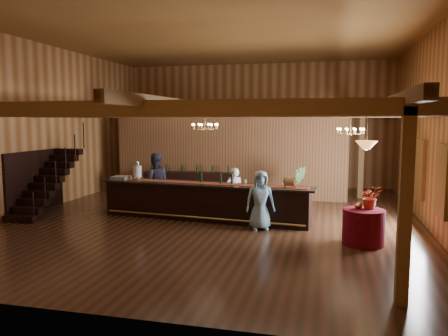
% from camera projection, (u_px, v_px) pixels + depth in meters
% --- Properties ---
extents(floor, '(14.00, 14.00, 0.00)m').
position_uv_depth(floor, '(217.00, 217.00, 13.47)').
color(floor, '#402418').
rests_on(floor, ground).
extents(ceiling, '(14.00, 14.00, 0.00)m').
position_uv_depth(ceiling, '(217.00, 34.00, 12.86)').
color(ceiling, brown).
rests_on(ceiling, wall_back).
extents(wall_back, '(12.00, 0.10, 5.50)m').
position_uv_depth(wall_back, '(255.00, 125.00, 19.93)').
color(wall_back, '#9F6F41').
rests_on(wall_back, floor).
extents(wall_front, '(12.00, 0.10, 5.50)m').
position_uv_depth(wall_front, '(98.00, 137.00, 6.40)').
color(wall_front, '#9F6F41').
rests_on(wall_front, floor).
extents(wall_left, '(0.10, 14.00, 5.50)m').
position_uv_depth(wall_left, '(43.00, 127.00, 14.56)').
color(wall_left, '#9F6F41').
rests_on(wall_left, floor).
extents(wall_right, '(0.10, 14.00, 5.50)m').
position_uv_depth(wall_right, '(432.00, 129.00, 11.76)').
color(wall_right, '#9F6F41').
rests_on(wall_right, floor).
extents(beam_grid, '(11.90, 13.90, 0.39)m').
position_uv_depth(beam_grid, '(221.00, 112.00, 13.60)').
color(beam_grid, brown).
rests_on(beam_grid, wall_left).
extents(support_posts, '(9.20, 10.20, 3.20)m').
position_uv_depth(support_posts, '(213.00, 167.00, 12.81)').
color(support_posts, brown).
rests_on(support_posts, floor).
extents(partition_wall, '(9.00, 0.18, 3.10)m').
position_uv_depth(partition_wall, '(227.00, 157.00, 16.79)').
color(partition_wall, brown).
rests_on(partition_wall, floor).
extents(window_right_front, '(0.12, 1.05, 1.75)m').
position_uv_depth(window_right_front, '(443.00, 181.00, 10.36)').
color(window_right_front, white).
rests_on(window_right_front, wall_right).
extents(window_right_back, '(0.12, 1.05, 1.75)m').
position_uv_depth(window_right_back, '(421.00, 169.00, 12.88)').
color(window_right_back, white).
rests_on(window_right_back, wall_right).
extents(staircase, '(1.00, 2.80, 2.00)m').
position_uv_depth(staircase, '(46.00, 182.00, 13.91)').
color(staircase, black).
rests_on(staircase, floor).
extents(backroom_boxes, '(4.10, 0.60, 1.10)m').
position_uv_depth(backroom_boxes, '(243.00, 177.00, 18.79)').
color(backroom_boxes, black).
rests_on(backroom_boxes, floor).
extents(tasting_bar, '(6.69, 1.47, 1.12)m').
position_uv_depth(tasting_bar, '(204.00, 201.00, 13.05)').
color(tasting_bar, black).
rests_on(tasting_bar, floor).
extents(beverage_dispenser, '(0.26, 0.26, 0.60)m').
position_uv_depth(beverage_dispenser, '(137.00, 171.00, 13.75)').
color(beverage_dispenser, silver).
rests_on(beverage_dispenser, tasting_bar).
extents(glass_rack_tray, '(0.50, 0.50, 0.10)m').
position_uv_depth(glass_rack_tray, '(121.00, 178.00, 13.85)').
color(glass_rack_tray, gray).
rests_on(glass_rack_tray, tasting_bar).
extents(raffle_drum, '(0.34, 0.24, 0.30)m').
position_uv_depth(raffle_drum, '(290.00, 182.00, 12.08)').
color(raffle_drum, olive).
rests_on(raffle_drum, tasting_bar).
extents(bar_bottle_0, '(0.07, 0.07, 0.30)m').
position_uv_depth(bar_bottle_0, '(201.00, 178.00, 13.14)').
color(bar_bottle_0, black).
rests_on(bar_bottle_0, tasting_bar).
extents(bar_bottle_1, '(0.07, 0.07, 0.30)m').
position_uv_depth(bar_bottle_1, '(220.00, 178.00, 12.94)').
color(bar_bottle_1, black).
rests_on(bar_bottle_1, tasting_bar).
extents(bar_bottle_2, '(0.07, 0.07, 0.30)m').
position_uv_depth(bar_bottle_2, '(232.00, 179.00, 12.82)').
color(bar_bottle_2, black).
rests_on(bar_bottle_2, tasting_bar).
extents(backbar_shelf, '(3.52, 1.06, 0.98)m').
position_uv_depth(backbar_shelf, '(190.00, 185.00, 16.85)').
color(backbar_shelf, black).
rests_on(backbar_shelf, floor).
extents(round_table, '(0.99, 0.99, 0.86)m').
position_uv_depth(round_table, '(363.00, 227.00, 10.48)').
color(round_table, maroon).
rests_on(round_table, floor).
extents(chandelier_left, '(0.80, 0.80, 0.56)m').
position_uv_depth(chandelier_left, '(205.00, 126.00, 13.13)').
color(chandelier_left, tan).
rests_on(chandelier_left, beam_grid).
extents(chandelier_right, '(0.80, 0.80, 0.70)m').
position_uv_depth(chandelier_right, '(351.00, 131.00, 13.33)').
color(chandelier_right, tan).
rests_on(chandelier_right, beam_grid).
extents(pendant_lamp, '(0.52, 0.52, 0.90)m').
position_uv_depth(pendant_lamp, '(366.00, 145.00, 10.27)').
color(pendant_lamp, tan).
rests_on(pendant_lamp, beam_grid).
extents(bartender, '(0.64, 0.52, 1.50)m').
position_uv_depth(bartender, '(234.00, 191.00, 13.70)').
color(bartender, white).
rests_on(bartender, floor).
extents(staff_second, '(1.15, 1.04, 1.92)m').
position_uv_depth(staff_second, '(155.00, 182.00, 14.23)').
color(staff_second, '#262634').
rests_on(staff_second, floor).
extents(guest, '(0.91, 0.73, 1.63)m').
position_uv_depth(guest, '(260.00, 200.00, 11.87)').
color(guest, '#7CACCC').
rests_on(guest, floor).
extents(floor_plant, '(0.96, 0.89, 1.41)m').
position_uv_depth(floor_plant, '(295.00, 186.00, 15.01)').
color(floor_plant, '#417036').
rests_on(floor_plant, floor).
extents(table_flowers, '(0.56, 0.50, 0.57)m').
position_uv_depth(table_flowers, '(371.00, 197.00, 10.49)').
color(table_flowers, '#BC3D23').
rests_on(table_flowers, round_table).
extents(table_vase, '(0.19, 0.19, 0.30)m').
position_uv_depth(table_vase, '(358.00, 202.00, 10.51)').
color(table_vase, tan).
rests_on(table_vase, round_table).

